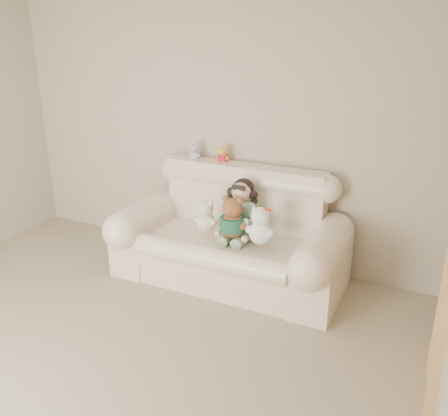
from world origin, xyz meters
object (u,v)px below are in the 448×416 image
(sofa, at_px, (229,229))
(brown_teddy, at_px, (233,213))
(cream_teddy, at_px, (206,213))
(white_cat, at_px, (261,222))
(seated_child, at_px, (242,208))

(sofa, xyz_separation_m, brown_teddy, (0.10, -0.12, 0.21))
(sofa, xyz_separation_m, cream_teddy, (-0.18, -0.10, 0.16))
(brown_teddy, relative_size, white_cat, 1.10)
(seated_child, height_order, cream_teddy, seated_child)
(sofa, relative_size, cream_teddy, 5.96)
(white_cat, bearing_deg, cream_teddy, 167.94)
(seated_child, bearing_deg, white_cat, -40.92)
(seated_child, distance_m, cream_teddy, 0.33)
(seated_child, relative_size, white_cat, 1.39)
(brown_teddy, relative_size, cream_teddy, 1.26)
(sofa, bearing_deg, white_cat, -21.78)
(brown_teddy, height_order, white_cat, brown_teddy)
(seated_child, height_order, white_cat, seated_child)
(sofa, height_order, white_cat, sofa)
(brown_teddy, xyz_separation_m, cream_teddy, (-0.27, 0.02, -0.05))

